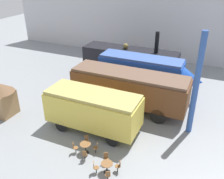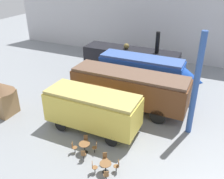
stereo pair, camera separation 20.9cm
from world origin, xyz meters
name	(u,v)px [view 1 (the left image)]	position (x,y,z in m)	size (l,w,h in m)	color
ground_plane	(104,109)	(0.00, 0.00, 0.00)	(80.00, 80.00, 0.00)	gray
backdrop_wall	(154,25)	(0.00, 15.28, 4.50)	(44.00, 0.15, 9.00)	silver
steam_locomotive	(130,59)	(-0.61, 8.20, 1.97)	(10.90, 2.85, 5.47)	black
streamlined_locomotive	(148,73)	(2.54, 4.78, 2.19)	(10.11, 2.48, 3.72)	blue
passenger_coach_wooden	(129,87)	(1.94, 1.14, 2.16)	(10.32, 2.89, 3.51)	brown
passenger_coach_vintage	(93,108)	(0.59, -3.06, 1.90)	(7.31, 2.84, 3.22)	#E0C64C
cafe_table_near	(107,166)	(3.54, -6.85, 0.55)	(0.75, 0.75, 0.73)	black
cafe_table_mid	(85,146)	(1.40, -5.81, 0.58)	(0.78, 0.78, 0.77)	black
cafe_chair_0	(108,175)	(3.91, -7.50, 0.51)	(0.39, 0.40, 0.87)	black
cafe_chair_1	(119,165)	(4.19, -6.48, 0.51)	(0.40, 0.39, 0.87)	black
cafe_chair_2	(106,158)	(3.17, -6.20, 0.51)	(0.39, 0.40, 0.87)	black
cafe_chair_3	(95,167)	(2.89, -7.22, 0.51)	(0.40, 0.39, 0.87)	black
cafe_chair_4	(96,147)	(2.10, -5.50, 0.51)	(0.40, 0.38, 0.87)	black
cafe_chair_5	(86,140)	(1.09, -5.12, 0.51)	(0.38, 0.40, 0.87)	black
cafe_chair_6	(75,147)	(0.71, -6.13, 0.51)	(0.40, 0.38, 0.87)	black
cafe_chair_7	(84,154)	(1.72, -6.51, 0.51)	(0.38, 0.40, 0.87)	black
visitor_person	(124,113)	(2.38, -1.04, 0.82)	(0.34, 0.34, 1.52)	#262633
ticket_kiosk	(2,97)	(-7.57, -4.33, 1.67)	(2.34, 2.34, 3.00)	#99754C
support_pillar	(196,86)	(7.57, -0.22, 4.00)	(0.44, 0.44, 8.00)	#2D519E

